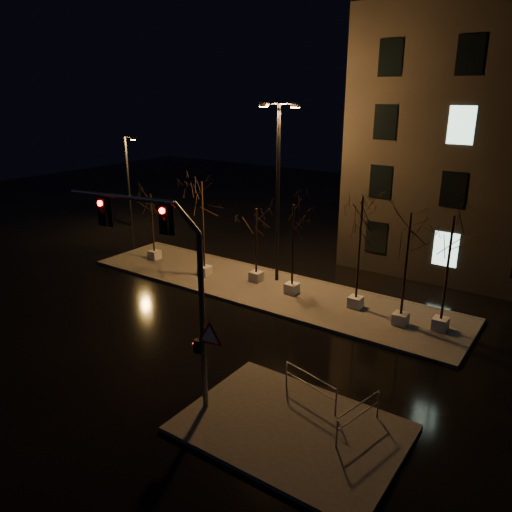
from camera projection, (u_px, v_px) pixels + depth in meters
The scene contains 15 objects.
ground at pixel (191, 329), 23.01m from camera, with size 90.00×90.00×0.00m, color black.
median at pixel (264, 288), 27.65m from camera, with size 22.00×5.00×0.15m, color #423F3B.
sidewalk_corner at pixel (292, 428), 16.20m from camera, with size 7.00×5.00×0.15m, color #423F3B.
tree_0 at pixel (151, 209), 31.05m from camera, with size 1.80×1.80×4.33m.
tree_1 at pixel (202, 203), 27.96m from camera, with size 1.80×1.80×5.69m.
tree_2 at pixel (256, 225), 27.36m from camera, with size 1.80×1.80×4.33m.
tree_3 at pixel (293, 225), 25.53m from camera, with size 1.80×1.80×4.96m.
tree_4 at pixel (361, 222), 23.62m from camera, with size 1.80×1.80×5.80m.
tree_5 at pixel (408, 239), 21.87m from camera, with size 1.80×1.80×5.46m.
tree_6 at pixel (451, 242), 21.39m from camera, with size 1.80×1.80×5.45m.
traffic_signal_mast at pixel (170, 274), 16.18m from camera, with size 5.80×0.98×7.15m.
streetlight_main at pixel (278, 182), 26.78m from camera, with size 2.43×0.34×9.74m.
streetlight_far at pixel (129, 178), 39.20m from camera, with size 1.40×0.36×7.10m.
guard_rail_a at pixel (310, 383), 17.34m from camera, with size 2.33×0.63×1.03m.
guard_rail_b at pixel (359, 413), 15.73m from camera, with size 0.53×2.15×1.04m.
Camera 1 is at (14.29, -15.30, 10.56)m, focal length 35.00 mm.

